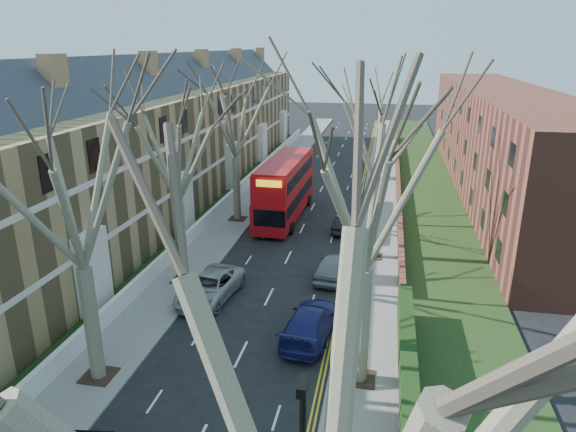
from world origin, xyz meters
The scene contains 17 objects.
pavement_left centered at (-6.00, 39.00, 0.06)m, with size 3.00×102.00×0.12m, color slate.
pavement_right centered at (6.00, 39.00, 0.06)m, with size 3.00×102.00×0.12m, color slate.
terrace_left centered at (-13.65, 31.00, 5.53)m, with size 9.70×78.00×13.60m.
flats_right centered at (17.46, 43.00, 4.98)m, with size 13.97×54.00×10.00m.
front_wall_left centered at (-7.65, 31.00, 0.62)m, with size 0.30×78.00×1.00m.
grass_verge_right centered at (10.50, 39.00, 0.15)m, with size 6.00×102.00×0.06m.
tree_left_mid centered at (-5.70, 6.00, 9.56)m, with size 10.50×10.50×14.71m.
tree_left_far centered at (-5.70, 16.00, 9.24)m, with size 10.15×10.15×14.22m.
tree_left_dist centered at (-5.70, 28.00, 9.56)m, with size 10.50×10.50×14.71m.
tree_right_near centered at (5.70, -6.00, 9.86)m, with size 10.85×10.85×15.20m.
tree_right_mid centered at (5.70, 8.00, 9.56)m, with size 10.50×10.50×14.71m.
tree_right_far centered at (5.70, 22.00, 9.24)m, with size 10.15×10.15×14.22m.
double_decker_bus centered at (-1.92, 29.51, 2.46)m, with size 3.25×12.04×4.97m.
car_left_far centered at (-3.30, 14.14, 0.76)m, with size 2.53×5.49×1.52m, color #9D9DA2.
car_right_near centered at (3.05, 11.21, 0.80)m, with size 2.23×5.49×1.59m, color navy.
car_right_mid centered at (3.34, 18.30, 0.75)m, with size 1.77×4.40×1.50m, color gray.
car_right_far centered at (3.40, 26.92, 0.65)m, with size 1.38×3.94×1.30m, color black.
Camera 1 is at (6.25, -11.41, 14.16)m, focal length 32.00 mm.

